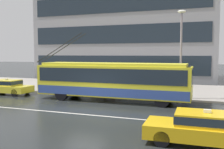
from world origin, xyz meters
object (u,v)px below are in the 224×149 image
(taxi_oncoming_far, at_px, (204,127))
(pedestrian_walking_past, at_px, (112,75))
(bus_shelter, at_px, (100,71))
(pedestrian_at_shelter, at_px, (168,77))
(trolleybus, at_px, (112,80))
(street_lamp, at_px, (181,47))
(taxi_queued_behind_bus, at_px, (7,86))
(pedestrian_approaching_curb, at_px, (104,74))

(taxi_oncoming_far, bearing_deg, pedestrian_walking_past, 125.56)
(bus_shelter, xyz_separation_m, pedestrian_at_shelter, (6.03, -0.58, -0.35))
(trolleybus, relative_size, street_lamp, 1.82)
(taxi_queued_behind_bus, xyz_separation_m, pedestrian_walking_past, (8.65, 3.06, 1.01))
(bus_shelter, height_order, pedestrian_approaching_curb, bus_shelter)
(trolleybus, xyz_separation_m, taxi_oncoming_far, (6.50, -7.59, -0.87))
(taxi_oncoming_far, height_order, pedestrian_approaching_curb, pedestrian_approaching_curb)
(pedestrian_at_shelter, xyz_separation_m, street_lamp, (1.01, -0.56, 2.41))
(taxi_queued_behind_bus, bearing_deg, street_lamp, 8.73)
(taxi_oncoming_far, distance_m, pedestrian_walking_past, 12.96)
(trolleybus, distance_m, street_lamp, 5.77)
(taxi_oncoming_far, bearing_deg, taxi_queued_behind_bus, 155.24)
(taxi_oncoming_far, relative_size, taxi_queued_behind_bus, 1.04)
(pedestrian_at_shelter, height_order, pedestrian_approaching_curb, pedestrian_at_shelter)
(trolleybus, bearing_deg, pedestrian_walking_past, 109.25)
(pedestrian_at_shelter, relative_size, street_lamp, 0.29)
(pedestrian_at_shelter, bearing_deg, trolleybus, -144.90)
(trolleybus, height_order, pedestrian_walking_past, trolleybus)
(street_lamp, bearing_deg, pedestrian_walking_past, 171.74)
(pedestrian_at_shelter, height_order, pedestrian_walking_past, pedestrian_walking_past)
(pedestrian_at_shelter, distance_m, pedestrian_approaching_curb, 5.73)
(taxi_queued_behind_bus, distance_m, bus_shelter, 8.23)
(pedestrian_approaching_curb, xyz_separation_m, street_lamp, (6.70, -1.23, 2.37))
(bus_shelter, bearing_deg, taxi_oncoming_far, -50.97)
(street_lamp, bearing_deg, pedestrian_approaching_curb, 169.55)
(trolleybus, height_order, bus_shelter, trolleybus)
(pedestrian_walking_past, bearing_deg, pedestrian_at_shelter, -3.36)
(taxi_queued_behind_bus, height_order, pedestrian_at_shelter, pedestrian_at_shelter)
(bus_shelter, relative_size, street_lamp, 0.61)
(bus_shelter, height_order, pedestrian_at_shelter, bus_shelter)
(taxi_oncoming_far, relative_size, pedestrian_approaching_curb, 2.33)
(pedestrian_approaching_curb, height_order, pedestrian_walking_past, pedestrian_walking_past)
(bus_shelter, distance_m, pedestrian_at_shelter, 6.07)
(taxi_queued_behind_bus, distance_m, pedestrian_approaching_curb, 8.54)
(bus_shelter, relative_size, pedestrian_approaching_curb, 2.13)
(bus_shelter, bearing_deg, pedestrian_walking_past, -13.63)
(taxi_oncoming_far, relative_size, street_lamp, 0.66)
(pedestrian_approaching_curb, relative_size, pedestrian_walking_past, 0.97)
(pedestrian_walking_past, bearing_deg, bus_shelter, 166.37)
(bus_shelter, distance_m, pedestrian_approaching_curb, 0.47)
(taxi_queued_behind_bus, bearing_deg, taxi_oncoming_far, -24.76)
(taxi_queued_behind_bus, height_order, pedestrian_approaching_curb, pedestrian_approaching_curb)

